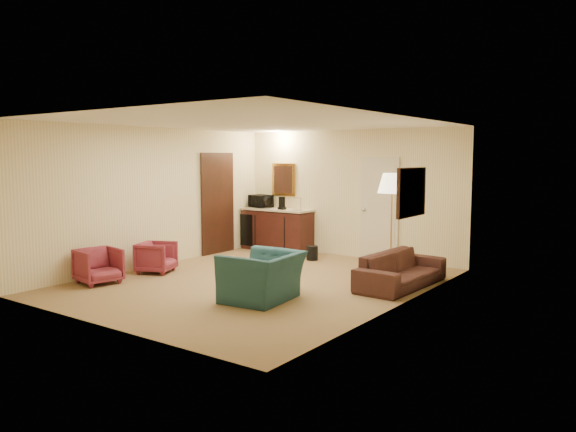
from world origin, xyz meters
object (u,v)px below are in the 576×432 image
at_px(teal_armchair, 262,268).
at_px(floor_lamp, 391,227).
at_px(coffee_table, 274,277).
at_px(rose_chair_near, 156,256).
at_px(coffee_maker, 282,203).
at_px(waste_bin, 312,253).
at_px(rose_chair_far, 98,264).
at_px(wetbar_cabinet, 277,230).
at_px(microwave, 261,200).
at_px(sofa, 401,264).

height_order(teal_armchair, floor_lamp, floor_lamp).
distance_m(coffee_table, floor_lamp, 2.20).
xyz_separation_m(rose_chair_near, coffee_maker, (0.49, 3.10, 0.75)).
bearing_deg(waste_bin, rose_chair_far, -114.04).
height_order(teal_armchair, coffee_maker, coffee_maker).
height_order(wetbar_cabinet, rose_chair_near, wetbar_cabinet).
bearing_deg(coffee_table, floor_lamp, 58.28).
xyz_separation_m(rose_chair_near, floor_lamp, (3.65, 1.86, 0.59)).
bearing_deg(waste_bin, wetbar_cabinet, 156.64).
distance_m(wetbar_cabinet, teal_armchair, 4.37).
distance_m(wetbar_cabinet, coffee_table, 3.84).
height_order(coffee_table, microwave, microwave).
bearing_deg(sofa, floor_lamp, 47.82).
bearing_deg(wetbar_cabinet, coffee_maker, -22.37).
distance_m(wetbar_cabinet, rose_chair_far, 4.34).
bearing_deg(rose_chair_near, teal_armchair, -122.74).
bearing_deg(sofa, waste_bin, 67.79).
distance_m(teal_armchair, rose_chair_far, 2.92).
bearing_deg(rose_chair_far, rose_chair_near, 5.86).
bearing_deg(coffee_maker, rose_chair_near, -115.95).
relative_size(wetbar_cabinet, sofa, 0.88).
height_order(waste_bin, coffee_maker, coffee_maker).
relative_size(rose_chair_near, microwave, 1.18).
bearing_deg(microwave, rose_chair_near, -75.40).
bearing_deg(microwave, waste_bin, -7.13).
bearing_deg(coffee_table, waste_bin, 110.73).
height_order(floor_lamp, microwave, floor_lamp).
relative_size(rose_chair_far, microwave, 1.25).
xyz_separation_m(sofa, floor_lamp, (-0.34, 0.34, 0.53)).
relative_size(sofa, rose_chair_near, 3.08).
bearing_deg(teal_armchair, waste_bin, -165.76).
relative_size(sofa, teal_armchair, 1.75).
bearing_deg(coffee_maker, floor_lamp, -38.38).
height_order(coffee_table, coffee_maker, coffee_maker).
distance_m(sofa, coffee_maker, 3.90).
bearing_deg(wetbar_cabinet, floor_lamp, -21.51).
bearing_deg(microwave, rose_chair_far, -77.45).
xyz_separation_m(coffee_table, coffee_maker, (-2.06, 3.02, 0.84)).
bearing_deg(wetbar_cabinet, sofa, -24.18).
bearing_deg(rose_chair_near, wetbar_cabinet, -29.08).
relative_size(rose_chair_near, coffee_maker, 2.22).
height_order(wetbar_cabinet, waste_bin, wetbar_cabinet).
bearing_deg(coffee_table, wetbar_cabinet, 125.98).
bearing_deg(coffee_table, coffee_maker, 124.28).
bearing_deg(rose_chair_near, waste_bin, -54.85).
xyz_separation_m(floor_lamp, waste_bin, (-2.06, 0.76, -0.76)).
xyz_separation_m(teal_armchair, rose_chair_near, (-2.75, 0.44, -0.16)).
distance_m(sofa, floor_lamp, 0.72).
bearing_deg(rose_chair_far, waste_bin, -13.68).
bearing_deg(microwave, coffee_table, -37.58).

